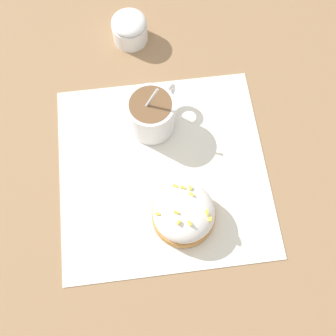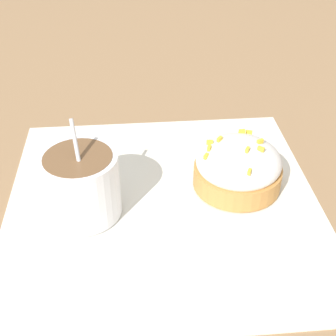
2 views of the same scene
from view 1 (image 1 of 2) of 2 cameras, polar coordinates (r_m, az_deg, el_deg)
The scene contains 5 objects.
ground_plane at distance 0.64m, azimuth -0.73°, elevation -0.27°, with size 3.00×3.00×0.00m, color #93704C.
paper_napkin at distance 0.63m, azimuth -0.74°, elevation -0.22°, with size 0.36×0.37×0.00m.
coffee_cup at distance 0.63m, azimuth -2.33°, elevation 7.95°, with size 0.08×0.09×0.10m.
frosted_pastry at distance 0.59m, azimuth 2.31°, elevation -6.62°, with size 0.10×0.10×0.06m.
sugar_bowl at distance 0.75m, azimuth -5.97°, elevation 19.44°, with size 0.06×0.06×0.05m.
Camera 1 is at (0.22, -0.04, 0.60)m, focal length 42.00 mm.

